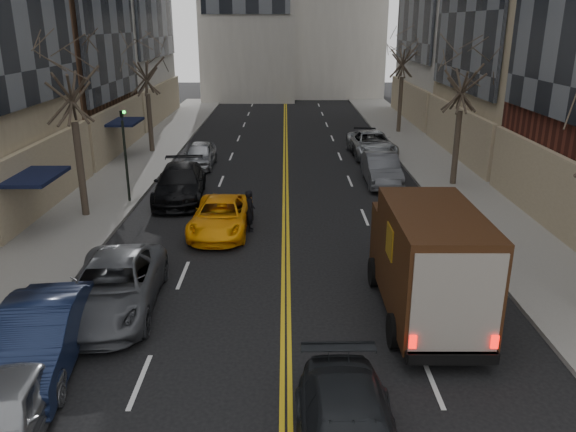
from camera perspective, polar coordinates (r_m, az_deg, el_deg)
name	(u,v)px	position (r m, az deg, el deg)	size (l,w,h in m)	color
sidewalk_left	(125,175)	(32.73, -16.25, 3.99)	(4.00, 66.00, 0.15)	slate
sidewalk_right	(446,175)	(32.73, 15.75, 4.04)	(4.00, 66.00, 0.15)	slate
tree_lf_mid	(67,63)	(25.06, -21.50, 14.25)	(3.20, 3.20, 8.91)	#382D23
tree_lf_far	(145,59)	(37.53, -14.33, 15.23)	(3.20, 3.20, 8.12)	#382D23
tree_rt_mid	(464,65)	(29.82, 17.48, 14.40)	(3.20, 3.20, 8.32)	#382D23
tree_rt_far	(404,43)	(44.33, 11.70, 16.83)	(3.20, 3.20, 9.11)	#382D23
traffic_signal	(125,145)	(26.99, -16.27, 6.91)	(0.29, 0.26, 4.70)	black
ups_truck	(427,262)	(16.41, 13.91, -4.57)	(2.59, 6.23, 3.40)	black
taxi	(221,216)	(23.00, -6.85, -0.02)	(2.25, 4.88, 1.36)	#FFA40A
pedestrian	(250,211)	(22.98, -3.87, 0.55)	(0.63, 0.41, 1.73)	black
parked_lf_a	(7,413)	(13.28, -26.67, -17.46)	(1.56, 3.89, 1.32)	#999CA0
parked_lf_b	(38,339)	(15.28, -24.04, -11.32)	(1.75, 5.01, 1.65)	#101832
parked_lf_c	(113,286)	(17.43, -17.36, -6.85)	(2.57, 5.56, 1.55)	#484A4F
parked_lf_d	(180,183)	(27.57, -10.92, 3.29)	(2.29, 5.64, 1.64)	black
parked_lf_e	(200,155)	(33.91, -8.95, 6.17)	(1.72, 4.28, 1.46)	#AAADB2
parked_rt_a	(381,169)	(30.29, 9.48, 4.72)	(1.67, 4.80, 1.58)	#47494E
parked_rt_b	(372,144)	(36.65, 8.51, 7.23)	(2.60, 5.63, 1.57)	#A5A9AC
parked_rt_c	(365,142)	(38.00, 7.86, 7.46)	(1.79, 4.39, 1.27)	black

